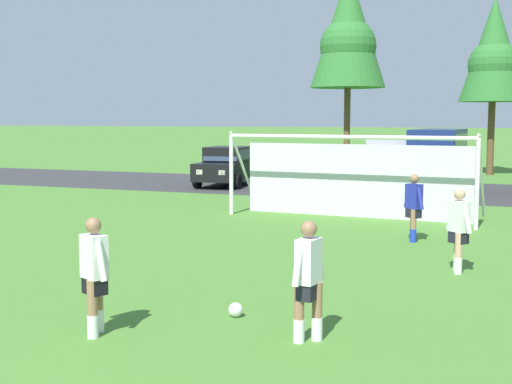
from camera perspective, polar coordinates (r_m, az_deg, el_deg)
The scene contains 14 objects.
ground_plane at distance 18.77m, azimuth 6.00°, elevation -3.07°, with size 400.00×400.00×0.00m, color #477A2D.
parking_lot_strip at distance 29.44m, azimuth 11.72°, elevation 0.17°, with size 52.00×8.40×0.01m, color #333335.
soccer_ball at distance 10.59m, azimuth -1.68°, elevation -9.65°, with size 0.22×0.22×0.22m.
soccer_goal at distance 20.86m, azimuth 7.97°, elevation 1.40°, with size 7.51×2.33×2.57m.
player_defender_far at distance 17.20m, azimuth 12.83°, elevation -1.27°, with size 0.59×0.57×1.64m.
player_winger_left at distance 9.83m, azimuth -13.13°, elevation -6.77°, with size 0.66×0.47×1.64m.
player_winger_right at distance 9.32m, azimuth 4.33°, elevation -7.33°, with size 0.35×0.72×1.64m.
player_trailing_back at distance 13.94m, azimuth 16.32°, elevation -3.06°, with size 0.57×0.59×1.64m.
parked_car_slot_far_left at distance 30.61m, azimuth -2.36°, elevation 2.16°, with size 2.29×4.33×1.72m.
parked_car_slot_left at distance 31.07m, azimuth 3.77°, elevation 2.21°, with size 2.10×4.23×1.72m.
parked_car_slot_center_left at distance 30.06m, azimuth 11.12°, elevation 2.43°, with size 2.24×4.65×2.16m.
parked_car_slot_center at distance 29.61m, azimuth 14.70°, elevation 2.73°, with size 2.36×4.88×2.52m.
tree_left_edge at distance 39.99m, azimuth 7.59°, elevation 12.86°, with size 4.21×4.21×11.22m.
tree_mid_left at distance 38.47m, azimuth 18.97°, elevation 10.74°, with size 3.44×3.44×9.18m.
Camera 1 is at (4.91, -2.87, 2.99)m, focal length 48.66 mm.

